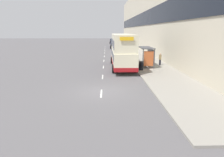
% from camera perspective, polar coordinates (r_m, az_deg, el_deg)
% --- Properties ---
extents(ground_plane, '(220.00, 220.00, 0.00)m').
position_cam_1_polar(ground_plane, '(15.97, -3.03, -3.80)').
color(ground_plane, '#5B595B').
extents(pavement, '(5.00, 93.00, 0.14)m').
position_cam_1_polar(pavement, '(54.28, 4.90, 8.58)').
color(pavement, gray).
rests_on(pavement, ground_plane).
extents(terrace_facade, '(3.10, 93.00, 16.34)m').
position_cam_1_polar(terrace_facade, '(54.78, 9.42, 16.97)').
color(terrace_facade, beige).
rests_on(terrace_facade, ground_plane).
extents(lane_mark_0, '(0.12, 2.00, 0.01)m').
position_cam_1_polar(lane_mark_0, '(15.53, -3.08, -4.29)').
color(lane_mark_0, silver).
rests_on(lane_mark_0, ground_plane).
extents(lane_mark_1, '(0.12, 2.00, 0.01)m').
position_cam_1_polar(lane_mark_1, '(21.04, -2.70, 0.50)').
color(lane_mark_1, silver).
rests_on(lane_mark_1, ground_plane).
extents(lane_mark_2, '(0.12, 2.00, 0.01)m').
position_cam_1_polar(lane_mark_2, '(26.65, -2.47, 3.28)').
color(lane_mark_2, silver).
rests_on(lane_mark_2, ground_plane).
extents(lane_mark_3, '(0.12, 2.00, 0.01)m').
position_cam_1_polar(lane_mark_3, '(32.29, -2.33, 5.10)').
color(lane_mark_3, silver).
rests_on(lane_mark_3, ground_plane).
extents(lane_mark_4, '(0.12, 2.00, 0.01)m').
position_cam_1_polar(lane_mark_4, '(37.96, -2.23, 6.38)').
color(lane_mark_4, silver).
rests_on(lane_mark_4, ground_plane).
extents(lane_mark_5, '(0.12, 2.00, 0.01)m').
position_cam_1_polar(lane_mark_5, '(43.64, -2.15, 7.32)').
color(lane_mark_5, silver).
rests_on(lane_mark_5, ground_plane).
extents(lane_mark_6, '(0.12, 2.00, 0.01)m').
position_cam_1_polar(lane_mark_6, '(49.33, -2.09, 8.05)').
color(lane_mark_6, silver).
rests_on(lane_mark_6, ground_plane).
extents(lane_mark_7, '(0.12, 2.00, 0.01)m').
position_cam_1_polar(lane_mark_7, '(55.02, -2.05, 8.62)').
color(lane_mark_7, silver).
rests_on(lane_mark_7, ground_plane).
extents(lane_mark_8, '(0.12, 2.00, 0.01)m').
position_cam_1_polar(lane_mark_8, '(60.72, -2.01, 9.09)').
color(lane_mark_8, silver).
rests_on(lane_mark_8, ground_plane).
extents(bus_shelter, '(1.60, 4.20, 2.48)m').
position_cam_1_polar(bus_shelter, '(26.57, 10.12, 7.13)').
color(bus_shelter, '#4C4C51').
rests_on(bus_shelter, ground_plane).
extents(double_decker_bus_near, '(2.85, 10.51, 4.30)m').
position_cam_1_polar(double_decker_bus_near, '(25.84, 3.01, 8.06)').
color(double_decker_bus_near, beige).
rests_on(double_decker_bus_near, ground_plane).
extents(car_0, '(2.00, 4.07, 1.71)m').
position_cam_1_polar(car_0, '(75.03, 0.09, 10.60)').
color(car_0, black).
rests_on(car_0, ground_plane).
extents(car_1, '(2.08, 4.39, 1.79)m').
position_cam_1_polar(car_1, '(54.14, 0.58, 9.48)').
color(car_1, black).
rests_on(car_1, ground_plane).
extents(car_2, '(2.08, 4.45, 1.67)m').
position_cam_1_polar(car_2, '(62.31, 0.49, 9.98)').
color(car_2, navy).
rests_on(car_2, ground_plane).
extents(pedestrian_at_shelter, '(0.36, 0.36, 1.84)m').
position_cam_1_polar(pedestrian_at_shelter, '(30.52, 6.94, 6.55)').
color(pedestrian_at_shelter, '#23232D').
rests_on(pedestrian_at_shelter, ground_plane).
extents(pedestrian_1, '(0.32, 0.32, 1.62)m').
position_cam_1_polar(pedestrian_1, '(27.97, 13.58, 5.40)').
color(pedestrian_1, '#23232D').
rests_on(pedestrian_1, ground_plane).
extents(litter_bin, '(0.55, 0.55, 1.05)m').
position_cam_1_polar(litter_bin, '(24.09, 8.32, 3.65)').
color(litter_bin, black).
rests_on(litter_bin, ground_plane).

